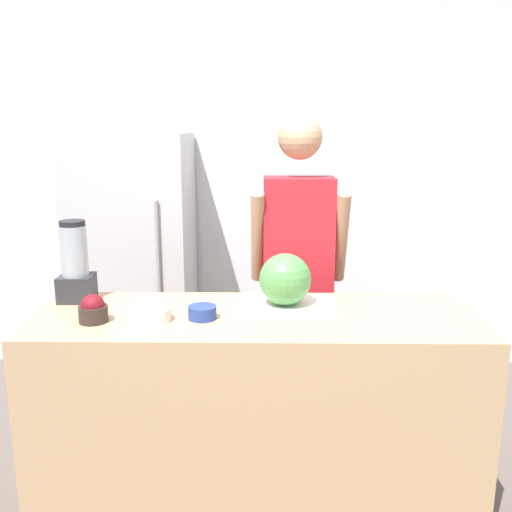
{
  "coord_description": "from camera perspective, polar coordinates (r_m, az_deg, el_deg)",
  "views": [
    {
      "loc": [
        0.03,
        -2.0,
        1.71
      ],
      "look_at": [
        0.0,
        0.36,
        1.17
      ],
      "focal_mm": 40.0,
      "sensor_mm": 36.0,
      "label": 1
    }
  ],
  "objects": [
    {
      "name": "refrigerator",
      "position": [
        3.8,
        -12.02,
        -0.71
      ],
      "size": [
        0.74,
        0.69,
        1.66
      ],
      "color": "#B7B7BC",
      "rests_on": "ground_plane"
    },
    {
      "name": "blender",
      "position": [
        2.73,
        -17.63,
        -0.9
      ],
      "size": [
        0.15,
        0.15,
        0.37
      ],
      "color": "#28282D",
      "rests_on": "counter_island"
    },
    {
      "name": "counter_island",
      "position": [
        2.64,
        -0.01,
        -15.35
      ],
      "size": [
        1.9,
        0.65,
        0.92
      ],
      "color": "tan",
      "rests_on": "ground_plane"
    },
    {
      "name": "person",
      "position": [
        3.07,
        4.2,
        -1.92
      ],
      "size": [
        0.51,
        0.27,
        1.77
      ],
      "color": "gray",
      "rests_on": "ground_plane"
    },
    {
      "name": "bowl_cream",
      "position": [
        2.41,
        -10.61,
        -5.6
      ],
      "size": [
        0.18,
        0.18,
        0.1
      ],
      "color": "white",
      "rests_on": "counter_island"
    },
    {
      "name": "wall_back",
      "position": [
        4.0,
        0.34,
        7.08
      ],
      "size": [
        8.0,
        0.06,
        2.6
      ],
      "color": "silver",
      "rests_on": "ground_plane"
    },
    {
      "name": "watermelon",
      "position": [
        2.51,
        2.93,
        -2.35
      ],
      "size": [
        0.23,
        0.23,
        0.23
      ],
      "color": "#4C8C47",
      "rests_on": "cutting_board"
    },
    {
      "name": "bowl_cherries",
      "position": [
        2.44,
        -15.98,
        -5.21
      ],
      "size": [
        0.12,
        0.12,
        0.12
      ],
      "color": "#2D231E",
      "rests_on": "counter_island"
    },
    {
      "name": "cutting_board",
      "position": [
        2.56,
        3.17,
        -4.93
      ],
      "size": [
        0.43,
        0.28,
        0.01
      ],
      "color": "white",
      "rests_on": "counter_island"
    },
    {
      "name": "bowl_small_blue",
      "position": [
        2.4,
        -5.39,
        -5.64
      ],
      "size": [
        0.12,
        0.12,
        0.06
      ],
      "color": "navy",
      "rests_on": "counter_island"
    }
  ]
}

